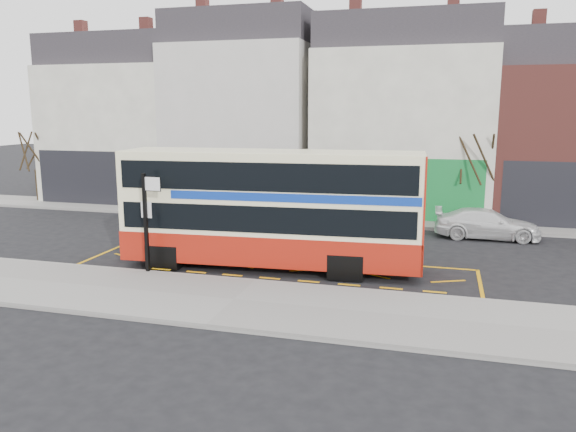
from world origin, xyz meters
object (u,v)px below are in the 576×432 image
(double_decker_bus, at_px, (272,208))
(bus_stop_post, at_px, (147,214))
(car_grey, at_px, (253,210))
(street_tree_left, at_px, (34,141))
(car_silver, at_px, (163,204))
(car_white, at_px, (487,224))
(street_tree_right, at_px, (477,145))

(double_decker_bus, distance_m, bus_stop_post, 4.24)
(car_grey, height_order, street_tree_left, street_tree_left)
(bus_stop_post, xyz_separation_m, car_grey, (0.47, 9.41, -1.47))
(car_silver, relative_size, car_white, 0.84)
(street_tree_left, height_order, street_tree_right, street_tree_right)
(street_tree_left, bearing_deg, car_silver, -11.34)
(double_decker_bus, bearing_deg, car_silver, 132.98)
(bus_stop_post, relative_size, street_tree_left, 0.62)
(car_silver, relative_size, car_grey, 0.93)
(bus_stop_post, height_order, street_tree_left, street_tree_left)
(bus_stop_post, xyz_separation_m, street_tree_left, (-14.04, 11.83, 1.56))
(double_decker_bus, bearing_deg, bus_stop_post, -156.09)
(bus_stop_post, distance_m, street_tree_right, 16.12)
(street_tree_right, bearing_deg, double_decker_bus, -126.40)
(double_decker_bus, bearing_deg, car_white, 38.43)
(double_decker_bus, relative_size, car_silver, 2.83)
(car_silver, xyz_separation_m, street_tree_right, (15.71, 1.76, 3.24))
(car_silver, relative_size, street_tree_right, 0.65)
(car_white, xyz_separation_m, street_tree_right, (-0.46, 2.80, 3.23))
(car_grey, distance_m, street_tree_right, 11.19)
(double_decker_bus, xyz_separation_m, street_tree_left, (-17.79, 9.85, 1.50))
(bus_stop_post, bearing_deg, street_tree_left, 143.03)
(street_tree_left, relative_size, street_tree_right, 0.95)
(street_tree_left, bearing_deg, car_grey, -9.47)
(car_silver, distance_m, street_tree_right, 16.14)
(bus_stop_post, height_order, car_white, bus_stop_post)
(bus_stop_post, bearing_deg, car_white, 41.21)
(bus_stop_post, relative_size, street_tree_right, 0.59)
(street_tree_left, bearing_deg, street_tree_right, -0.24)
(double_decker_bus, xyz_separation_m, car_white, (7.65, 6.95, -1.54))
(car_silver, distance_m, car_grey, 5.28)
(double_decker_bus, xyz_separation_m, street_tree_right, (7.19, 9.75, 1.69))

